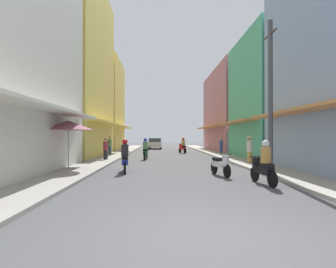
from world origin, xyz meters
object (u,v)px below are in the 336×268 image
motorbike_white (221,164)px  motorbike_green (146,150)px  pedestrian_midway (221,146)px  vendor_umbrella (68,125)px  pedestrian_foreground (106,149)px  motorbike_black (263,165)px  pedestrian_far (110,144)px  utility_pole (270,96)px  parked_car (155,143)px  motorbike_blue (125,157)px  pedestrian_crossing (250,148)px  motorbike_red (183,146)px  street_sign_no_entry (227,136)px

motorbike_white → motorbike_green: motorbike_green is taller
pedestrian_midway → vendor_umbrella: 16.27m
pedestrian_foreground → pedestrian_midway: pedestrian_foreground is taller
pedestrian_midway → motorbike_black: bearing=-97.8°
pedestrian_far → motorbike_black: bearing=-61.7°
motorbike_black → pedestrian_foreground: pedestrian_foreground is taller
motorbike_white → utility_pole: bearing=-4.7°
motorbike_green → parked_car: motorbike_green is taller
motorbike_blue → pedestrian_crossing: 7.76m
vendor_umbrella → motorbike_white: bearing=-12.3°
motorbike_white → motorbike_red: size_ratio=1.02×
pedestrian_foreground → pedestrian_midway: 11.81m
motorbike_white → motorbike_blue: motorbike_blue is taller
pedestrian_foreground → motorbike_white: bearing=-48.6°
parked_car → motorbike_green: bearing=-91.6°
motorbike_black → street_sign_no_entry: 8.95m
motorbike_blue → street_sign_no_entry: size_ratio=0.68×
street_sign_no_entry → pedestrian_midway: bearing=80.3°
vendor_umbrella → street_sign_no_entry: size_ratio=0.93×
motorbike_black → pedestrian_midway: (2.23, 16.17, 0.06)m
motorbike_green → pedestrian_foreground: bearing=-155.4°
motorbike_green → vendor_umbrella: size_ratio=0.74×
motorbike_black → motorbike_red: 17.82m
motorbike_black → parked_car: motorbike_black is taller
motorbike_black → pedestrian_crossing: (1.75, 6.63, 0.29)m
motorbike_white → vendor_umbrella: (-7.01, 1.53, 1.73)m
pedestrian_crossing → street_sign_no_entry: bearing=109.3°
motorbike_blue → motorbike_white: bearing=-17.5°
vendor_umbrella → street_sign_no_entry: (9.01, 5.21, -0.52)m
motorbike_white → utility_pole: (2.11, -0.17, 2.91)m
motorbike_white → motorbike_green: (-3.67, 8.46, 0.20)m
vendor_umbrella → street_sign_no_entry: street_sign_no_entry is taller
motorbike_black → motorbike_red: size_ratio=1.04×
pedestrian_crossing → vendor_umbrella: size_ratio=0.72×
motorbike_black → pedestrian_crossing: size_ratio=1.03×
parked_car → pedestrian_far: 12.64m
utility_pole → parked_car: bearing=101.9°
motorbike_white → pedestrian_foreground: (-6.37, 7.22, 0.30)m
motorbike_blue → street_sign_no_entry: street_sign_no_entry is taller
vendor_umbrella → motorbike_blue: bearing=-3.7°
motorbike_blue → motorbike_green: (0.62, 7.11, 0.00)m
pedestrian_midway → utility_pole: utility_pole is taller
motorbike_black → parked_car: size_ratio=0.43×
motorbike_white → parked_car: (-3.21, 25.11, 0.24)m
utility_pole → motorbike_blue: bearing=166.6°
motorbike_white → vendor_umbrella: bearing=167.7°
motorbike_black → utility_pole: bearing=61.0°
motorbike_red → parked_car: motorbike_red is taller
utility_pole → street_sign_no_entry: bearing=90.8°
motorbike_red → utility_pole: utility_pole is taller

